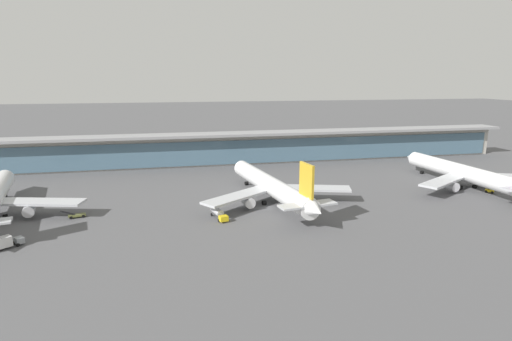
% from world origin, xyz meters
% --- Properties ---
extents(ground_plane, '(1200.00, 1200.00, 0.00)m').
position_xyz_m(ground_plane, '(0.00, 0.00, 0.00)').
color(ground_plane, '#515154').
extents(airliner_centre_stand, '(50.98, 66.96, 17.88)m').
position_xyz_m(airliner_centre_stand, '(2.49, 5.35, 5.63)').
color(airliner_centre_stand, white).
rests_on(airliner_centre_stand, ground).
extents(airliner_right_stand, '(51.52, 67.16, 17.88)m').
position_xyz_m(airliner_right_stand, '(78.12, 7.80, 5.63)').
color(airliner_right_stand, white).
rests_on(airliner_right_stand, ground).
extents(service_truck_near_nose_grey, '(7.16, 6.33, 3.10)m').
position_xyz_m(service_truck_near_nose_grey, '(-69.89, -17.57, 1.69)').
color(service_truck_near_nose_grey, gray).
rests_on(service_truck_near_nose_grey, ground).
extents(service_truck_under_wing_olive, '(6.93, 2.83, 2.70)m').
position_xyz_m(service_truck_under_wing_olive, '(-57.76, 2.81, 0.81)').
color(service_truck_under_wing_olive, olive).
rests_on(service_truck_under_wing_olive, ground).
extents(service_truck_mid_apron_yellow, '(3.14, 3.29, 2.05)m').
position_xyz_m(service_truck_mid_apron_yellow, '(82.24, -0.18, 0.87)').
color(service_truck_mid_apron_yellow, yellow).
rests_on(service_truck_mid_apron_yellow, ground).
extents(service_truck_by_tail_yellow, '(4.46, 8.89, 2.95)m').
position_xyz_m(service_truck_by_tail_yellow, '(-16.59, -6.75, 1.71)').
color(service_truck_by_tail_yellow, yellow).
rests_on(service_truck_by_tail_yellow, ground).
extents(service_truck_on_taxiway_olive, '(3.61, 6.85, 2.70)m').
position_xyz_m(service_truck_on_taxiway_olive, '(29.91, 15.67, 0.81)').
color(service_truck_on_taxiway_olive, olive).
rests_on(service_truck_on_taxiway_olive, ground).
extents(terminal_building, '(283.39, 12.80, 15.20)m').
position_xyz_m(terminal_building, '(0.00, 69.98, 7.87)').
color(terminal_building, '#B2ADA3').
rests_on(terminal_building, ground).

